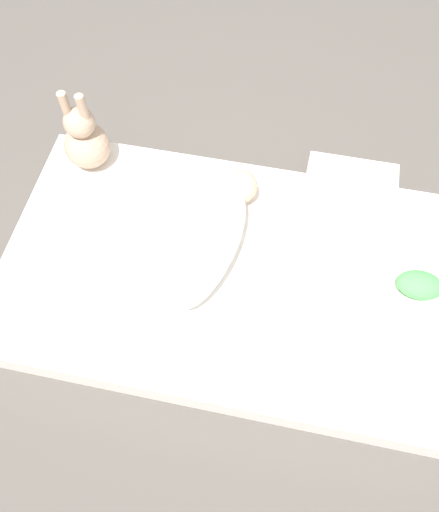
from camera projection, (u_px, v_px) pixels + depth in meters
The scene contains 6 objects.
ground_plane at pixel (228, 283), 1.84m from camera, with size 12.00×12.00×0.00m, color #514C47.
bed_mattress at pixel (228, 276), 1.78m from camera, with size 1.58×0.93×0.12m.
swaddled_baby at pixel (215, 239), 1.69m from camera, with size 0.26×0.59×0.16m.
pillow at pixel (349, 199), 1.82m from camera, with size 0.33×0.33×0.08m.
bunny_plush at pixel (85, 140), 1.85m from camera, with size 0.17×0.17×0.34m.
turtle_plush at pixel (422, 286), 1.65m from camera, with size 0.19×0.10×0.08m.
Camera 1 is at (0.13, -0.78, 1.66)m, focal length 35.00 mm.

